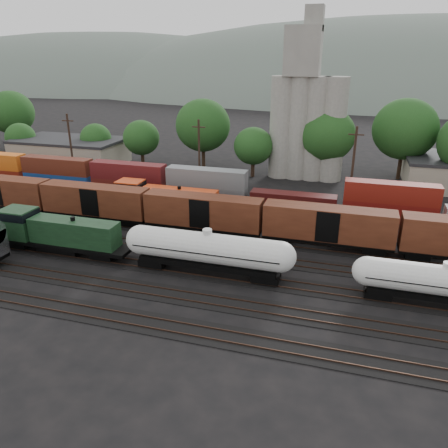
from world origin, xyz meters
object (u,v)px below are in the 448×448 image
(tank_car_a, at_px, (208,250))
(grain_silo, at_px, (306,116))
(orange_locomotive, at_px, (160,198))
(green_locomotive, at_px, (52,231))

(tank_car_a, relative_size, grain_silo, 0.63)
(orange_locomotive, bearing_deg, tank_car_a, -50.91)
(tank_car_a, relative_size, orange_locomotive, 1.02)
(green_locomotive, xyz_separation_m, grain_silo, (23.78, 41.00, 8.61))
(grain_silo, bearing_deg, green_locomotive, -120.12)
(orange_locomotive, bearing_deg, green_locomotive, -114.11)
(orange_locomotive, xyz_separation_m, grain_silo, (17.07, 26.00, 8.70))
(orange_locomotive, height_order, grain_silo, grain_silo)
(green_locomotive, height_order, tank_car_a, tank_car_a)
(green_locomotive, relative_size, orange_locomotive, 0.98)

